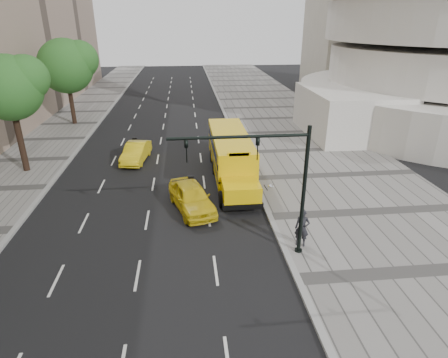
{
  "coord_description": "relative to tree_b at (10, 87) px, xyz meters",
  "views": [
    {
      "loc": [
        1.45,
        -23.95,
        10.54
      ],
      "look_at": [
        3.5,
        -4.0,
        1.9
      ],
      "focal_mm": 30.0,
      "sensor_mm": 36.0,
      "label": 1
    }
  ],
  "objects": [
    {
      "name": "pedestrian",
      "position": [
        17.28,
        -11.81,
        -5.1
      ],
      "size": [
        0.82,
        0.68,
        1.93
      ],
      "primitive_type": "imported",
      "rotation": [
        0.0,
        0.0,
        -0.36
      ],
      "color": "black",
      "rests_on": "sidewalk_museum"
    },
    {
      "name": "tree_c",
      "position": [
        0.02,
        13.57,
        -0.09
      ],
      "size": [
        6.12,
        5.44,
        8.8
      ],
      "color": "black",
      "rests_on": "ground"
    },
    {
      "name": "curb_museum",
      "position": [
        16.42,
        -3.22,
        -6.14
      ],
      "size": [
        0.3,
        140.0,
        0.15
      ],
      "primitive_type": "cube",
      "color": "gray",
      "rests_on": "ground"
    },
    {
      "name": "taxi_far",
      "position": [
        7.77,
        1.56,
        -5.49
      ],
      "size": [
        2.17,
        4.61,
        1.46
      ],
      "primitive_type": "imported",
      "rotation": [
        0.0,
        0.0,
        -0.15
      ],
      "color": "yellow",
      "rests_on": "ground"
    },
    {
      "name": "ground",
      "position": [
        10.42,
        -3.22,
        -6.22
      ],
      "size": [
        140.0,
        140.0,
        0.0
      ],
      "primitive_type": "plane",
      "color": "black",
      "rests_on": "ground"
    },
    {
      "name": "sidewalk_museum",
      "position": [
        22.42,
        -3.22,
        -6.14
      ],
      "size": [
        12.0,
        140.0,
        0.15
      ],
      "primitive_type": "cube",
      "color": "gray",
      "rests_on": "ground"
    },
    {
      "name": "school_bus",
      "position": [
        14.92,
        -2.11,
        -4.45
      ],
      "size": [
        2.96,
        11.56,
        3.19
      ],
      "color": "yellow",
      "rests_on": "ground"
    },
    {
      "name": "taxi_near",
      "position": [
        11.99,
        -7.19,
        -5.4
      ],
      "size": [
        3.18,
        5.11,
        1.62
      ],
      "primitive_type": "imported",
      "rotation": [
        0.0,
        0.0,
        0.29
      ],
      "color": "yellow",
      "rests_on": "ground"
    },
    {
      "name": "sidewalk_far",
      "position": [
        -0.58,
        -3.22,
        -6.14
      ],
      "size": [
        6.0,
        140.0,
        0.15
      ],
      "primitive_type": "cube",
      "color": "gray",
      "rests_on": "ground"
    },
    {
      "name": "traffic_signal",
      "position": [
        15.61,
        -12.33,
        -2.12
      ],
      "size": [
        6.18,
        0.36,
        6.4
      ],
      "color": "black",
      "rests_on": "ground"
    },
    {
      "name": "curb_far",
      "position": [
        2.42,
        -3.22,
        -6.14
      ],
      "size": [
        0.3,
        140.0,
        0.15
      ],
      "primitive_type": "cube",
      "color": "gray",
      "rests_on": "ground"
    },
    {
      "name": "tree_b",
      "position": [
        0.0,
        0.0,
        0.0
      ],
      "size": [
        5.03,
        4.47,
        8.42
      ],
      "color": "black",
      "rests_on": "ground"
    }
  ]
}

